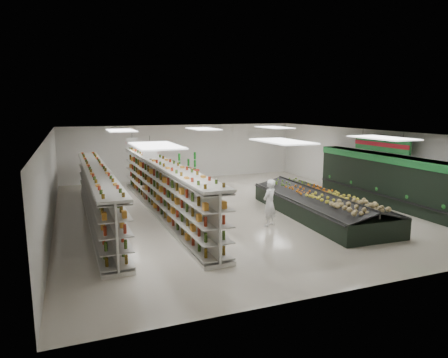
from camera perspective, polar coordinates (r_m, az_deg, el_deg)
name	(u,v)px	position (r m, az deg, el deg)	size (l,w,h in m)	color
floor	(233,209)	(16.83, 1.35, -4.31)	(16.00, 16.00, 0.00)	beige
ceiling	(234,133)	(16.33, 1.40, 6.63)	(14.00, 16.00, 0.02)	white
wall_back	(183,152)	(24.03, -5.92, 3.89)	(14.00, 0.02, 3.20)	white
wall_front	(366,223)	(9.77, 19.66, -5.94)	(14.00, 0.02, 3.20)	white
wall_left	(50,183)	(15.31, -23.64, -0.50)	(0.02, 16.00, 3.20)	white
wall_right	(369,163)	(20.21, 20.07, 2.14)	(0.02, 16.00, 3.20)	white
produce_wall_case	(384,176)	(18.85, 21.90, 0.37)	(0.93, 8.00, 2.20)	black
aisle_sign_near	(150,153)	(13.37, -10.51, 3.74)	(0.52, 0.06, 0.75)	white
aisle_sign_far	(132,143)	(17.30, -12.97, 5.08)	(0.52, 0.06, 0.75)	white
hortifruti_banner	(381,144)	(18.49, 21.54, 4.63)	(0.12, 3.20, 0.95)	#217C35
gondola_left	(98,196)	(15.81, -17.56, -2.37)	(1.04, 11.41, 1.98)	silver
gondola_center	(163,190)	(16.11, -8.76, -1.56)	(1.30, 12.18, 2.11)	silver
produce_island	(319,204)	(16.11, 13.42, -3.51)	(2.83, 7.11, 1.05)	black
soda_endcap	(184,172)	(21.38, -5.71, 1.03)	(1.54, 1.25, 1.71)	red
shopper_main	(269,203)	(14.37, 6.51, -3.40)	(0.62, 0.41, 1.71)	white
shopper_background	(148,186)	(18.12, -10.75, -0.95)	(0.75, 0.46, 1.54)	#957E5B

